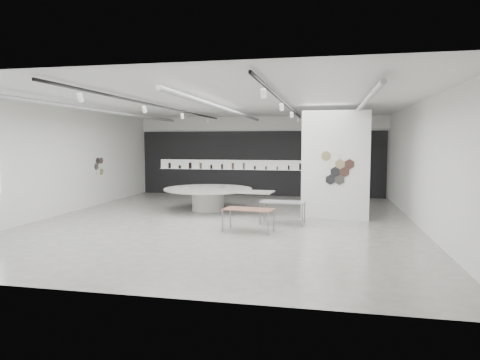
% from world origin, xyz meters
% --- Properties ---
extents(room, '(12.02, 14.02, 3.82)m').
position_xyz_m(room, '(-0.09, -0.00, 2.07)').
color(room, '#A1A098').
rests_on(room, ground).
extents(back_wall_display, '(11.80, 0.27, 3.10)m').
position_xyz_m(back_wall_display, '(-0.08, 6.93, 1.54)').
color(back_wall_display, black).
rests_on(back_wall_display, ground).
extents(partition_column, '(2.20, 0.38, 3.60)m').
position_xyz_m(partition_column, '(3.50, 1.00, 1.80)').
color(partition_column, white).
rests_on(partition_column, ground).
extents(display_island, '(4.37, 3.60, 0.85)m').
position_xyz_m(display_island, '(-1.08, 1.95, 0.55)').
color(display_island, white).
rests_on(display_island, ground).
extents(sample_table_wood, '(1.50, 0.89, 0.66)m').
position_xyz_m(sample_table_wood, '(1.06, -1.54, 0.61)').
color(sample_table_wood, brown).
rests_on(sample_table_wood, ground).
extents(sample_table_stone, '(1.42, 0.78, 0.71)m').
position_xyz_m(sample_table_stone, '(1.90, -0.17, 0.65)').
color(sample_table_stone, gray).
rests_on(sample_table_stone, ground).
extents(kitchen_counter, '(1.56, 0.66, 1.21)m').
position_xyz_m(kitchen_counter, '(3.22, 6.52, 0.44)').
color(kitchen_counter, white).
rests_on(kitchen_counter, ground).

